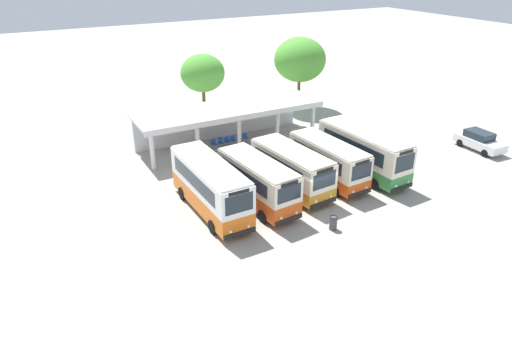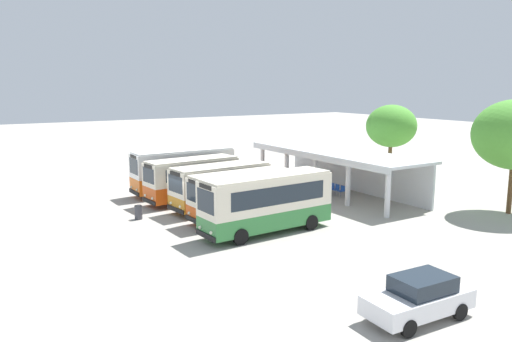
# 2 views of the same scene
# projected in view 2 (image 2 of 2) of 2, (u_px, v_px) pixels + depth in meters

# --- Properties ---
(ground_plane) EXTENTS (180.00, 180.00, 0.00)m
(ground_plane) POSITION_uv_depth(u_px,v_px,m) (187.00, 215.00, 32.63)
(ground_plane) COLOR #A39E93
(city_bus_nearest_orange) EXTENTS (2.41, 8.14, 3.46)m
(city_bus_nearest_orange) POSITION_uv_depth(u_px,v_px,m) (183.00, 169.00, 39.04)
(city_bus_nearest_orange) COLOR black
(city_bus_nearest_orange) RESTS_ON ground
(city_bus_second_in_row) EXTENTS (2.73, 7.05, 3.20)m
(city_bus_second_in_row) POSITION_uv_depth(u_px,v_px,m) (192.00, 178.00, 36.12)
(city_bus_second_in_row) COLOR black
(city_bus_second_in_row) RESTS_ON ground
(city_bus_middle_cream) EXTENTS (2.90, 7.12, 3.10)m
(city_bus_middle_cream) POSITION_uv_depth(u_px,v_px,m) (221.00, 185.00, 33.90)
(city_bus_middle_cream) COLOR black
(city_bus_middle_cream) RESTS_ON ground
(city_bus_fourth_amber) EXTENTS (2.50, 7.04, 3.07)m
(city_bus_fourth_amber) POSITION_uv_depth(u_px,v_px,m) (242.00, 194.00, 31.26)
(city_bus_fourth_amber) COLOR black
(city_bus_fourth_amber) RESTS_ON ground
(city_bus_fifth_blue) EXTENTS (2.62, 8.20, 3.42)m
(city_bus_fifth_blue) POSITION_uv_depth(u_px,v_px,m) (267.00, 201.00, 28.54)
(city_bus_fifth_blue) COLOR black
(city_bus_fifth_blue) RESTS_ON ground
(parked_car_flank) EXTENTS (1.98, 4.24, 1.62)m
(parked_car_flank) POSITION_uv_depth(u_px,v_px,m) (419.00, 297.00, 18.12)
(parked_car_flank) COLOR black
(parked_car_flank) RESTS_ON ground
(terminal_canopy) EXTENTS (16.27, 4.86, 3.40)m
(terminal_canopy) POSITION_uv_depth(u_px,v_px,m) (339.00, 160.00, 39.24)
(terminal_canopy) COLOR silver
(terminal_canopy) RESTS_ON ground
(waiting_chair_end_by_column) EXTENTS (0.45, 0.45, 0.86)m
(waiting_chair_end_by_column) POSITION_uv_depth(u_px,v_px,m) (317.00, 183.00, 40.52)
(waiting_chair_end_by_column) COLOR slate
(waiting_chair_end_by_column) RESTS_ON ground
(waiting_chair_second_from_end) EXTENTS (0.45, 0.45, 0.86)m
(waiting_chair_second_from_end) POSITION_uv_depth(u_px,v_px,m) (322.00, 185.00, 40.02)
(waiting_chair_second_from_end) COLOR slate
(waiting_chair_second_from_end) RESTS_ON ground
(waiting_chair_middle_seat) EXTENTS (0.45, 0.45, 0.86)m
(waiting_chair_middle_seat) POSITION_uv_depth(u_px,v_px,m) (326.00, 186.00, 39.49)
(waiting_chair_middle_seat) COLOR slate
(waiting_chair_middle_seat) RESTS_ON ground
(waiting_chair_fourth_seat) EXTENTS (0.45, 0.45, 0.86)m
(waiting_chair_fourth_seat) POSITION_uv_depth(u_px,v_px,m) (331.00, 187.00, 39.00)
(waiting_chair_fourth_seat) COLOR slate
(waiting_chair_fourth_seat) RESTS_ON ground
(waiting_chair_fifth_seat) EXTENTS (0.45, 0.45, 0.86)m
(waiting_chair_fifth_seat) POSITION_uv_depth(u_px,v_px,m) (336.00, 189.00, 38.47)
(waiting_chair_fifth_seat) COLOR slate
(waiting_chair_fifth_seat) RESTS_ON ground
(waiting_chair_far_end_seat) EXTENTS (0.45, 0.45, 0.86)m
(waiting_chair_far_end_seat) POSITION_uv_depth(u_px,v_px,m) (342.00, 190.00, 37.98)
(waiting_chair_far_end_seat) COLOR slate
(waiting_chair_far_end_seat) RESTS_ON ground
(roadside_tree_behind_canopy) EXTENTS (4.16, 4.16, 6.83)m
(roadside_tree_behind_canopy) POSITION_uv_depth(u_px,v_px,m) (391.00, 126.00, 41.46)
(roadside_tree_behind_canopy) COLOR brown
(roadside_tree_behind_canopy) RESTS_ON ground
(litter_bin_apron) EXTENTS (0.49, 0.49, 0.90)m
(litter_bin_apron) POSITION_uv_depth(u_px,v_px,m) (138.00, 212.00, 31.66)
(litter_bin_apron) COLOR #3F3F47
(litter_bin_apron) RESTS_ON ground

